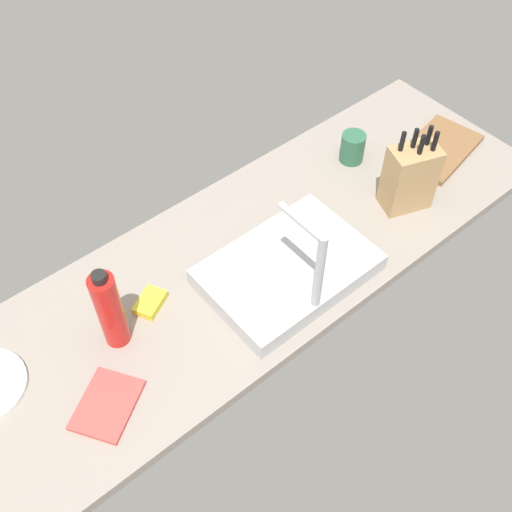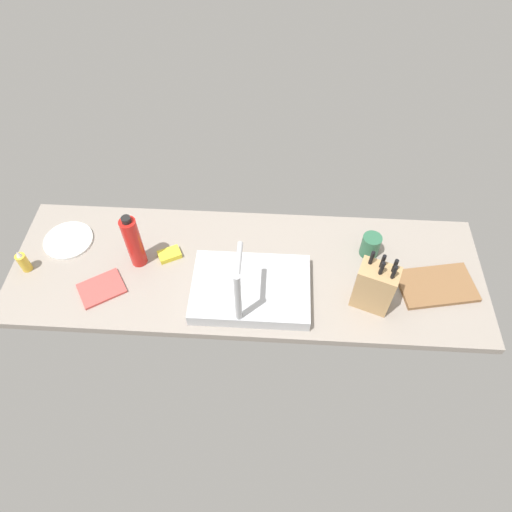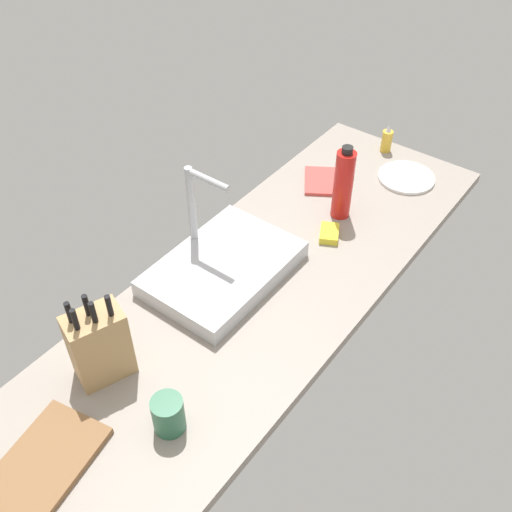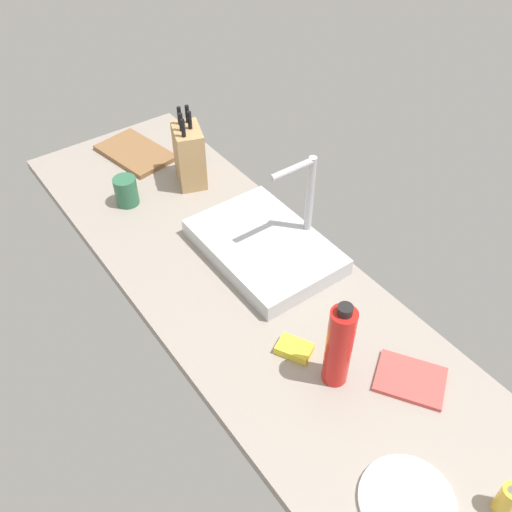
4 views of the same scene
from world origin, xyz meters
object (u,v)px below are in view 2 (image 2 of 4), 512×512
Objects in this scene: cutting_board at (437,286)px; knife_block at (375,287)px; water_bottle at (133,242)px; dinner_plate at (68,240)px; soap_bottle at (23,262)px; dish_sponge at (170,254)px; faucet at (238,294)px; coffee_mug at (370,245)px; dish_towel at (102,288)px; sink_basin at (251,289)px.

knife_block is at bearing 17.59° from cutting_board.
water_bottle is 1.30× the size of dinner_plate.
dinner_plate is (125.59, -23.27, -10.28)cm from knife_block.
dish_sponge is (-56.93, -9.68, -3.58)cm from soap_bottle.
soap_bottle is 57.86cm from dish_sponge.
cutting_board is (-76.81, -19.54, -17.76)cm from faucet.
dinner_plate is at bearing 0.49° from coffee_mug.
sink_basin is at bearing -178.31° from dish_towel.
knife_block is 0.94× the size of cutting_board.
dish_towel is (-20.48, 23.36, 0.00)cm from dinner_plate.
dish_sponge is (34.86, -16.12, -1.58)cm from sink_basin.
dinner_plate is (75.98, -34.19, -18.06)cm from faucet.
water_bottle is (92.99, -14.55, 1.75)cm from knife_block.
cutting_board is at bearing 177.18° from water_bottle.
cutting_board is 2.58× the size of soap_bottle.
dish_sponge is at bearing -24.81° from sink_basin.
water_bottle is at bearing -171.82° from soap_bottle.
soap_bottle reaches higher than sink_basin.
coffee_mug is at bearing -145.55° from faucet.
knife_block is 25.13cm from coffee_mug.
knife_block is at bearing -179.95° from dish_towel.
faucet is 85.25cm from dinner_plate.
faucet is 1.18× the size of water_bottle.
water_bottle is 2.68× the size of coffee_mug.
coffee_mug is at bearing -175.45° from dish_sponge.
dish_towel is at bearing -11.04° from faucet.
dish_towel is (-32.81, 8.18, -4.18)cm from soap_bottle.
dish_towel is at bearing 50.39° from water_bottle.
water_bottle reaches higher than coffee_mug.
sink_basin is 82.39cm from dinner_plate.
knife_block is 3.04× the size of dish_sponge.
dinner_plate and dish_towel have the same top height.
sink_basin is at bearing 164.62° from water_bottle.
coffee_mug is at bearing -179.51° from dinner_plate.
faucet is 1.53× the size of dinner_plate.
knife_block reaches higher than water_bottle.
faucet reaches higher than coffee_mug.
soap_bottle is 34.07cm from dish_towel.
faucet is 91.39cm from soap_bottle.
dish_sponge is (-44.61, 5.50, 0.60)cm from dinner_plate.
dish_towel is at bearing 36.51° from dish_sponge.
dish_sponge is at bearing -4.83° from cutting_board.
sink_basin is 1.67× the size of knife_block.
soap_bottle is 1.13× the size of coffee_mug.
sink_basin is 20.56cm from faucet.
water_bottle reaches higher than soap_bottle.
coffee_mug reaches higher than dish_sponge.
dish_towel is at bearing 3.77° from cutting_board.
dish_sponge reaches higher than dish_towel.
cutting_board is 1.42× the size of dinner_plate.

